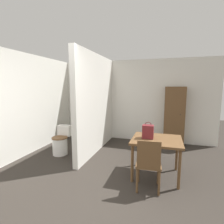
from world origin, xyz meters
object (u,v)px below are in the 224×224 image
dining_table (157,143)px  handbag (148,132)px  wooden_chair (149,163)px  toilet (61,142)px  wooden_cabinet (174,116)px

dining_table → handbag: (-0.16, -0.01, 0.22)m
handbag → wooden_chair: bearing=-82.3°
toilet → wooden_cabinet: wooden_cabinet is taller
toilet → dining_table: bearing=-10.7°
wooden_chair → handbag: handbag is taller
handbag → wooden_cabinet: size_ratio=0.19×
toilet → handbag: handbag is taller
wooden_chair → handbag: size_ratio=2.79×
wooden_chair → handbag: (-0.07, 0.53, 0.38)m
dining_table → wooden_chair: size_ratio=1.03×
toilet → wooden_cabinet: bearing=29.0°
wooden_chair → wooden_cabinet: bearing=74.6°
toilet → wooden_cabinet: size_ratio=0.41×
wooden_chair → toilet: 2.48m
toilet → handbag: (2.20, -0.46, 0.56)m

